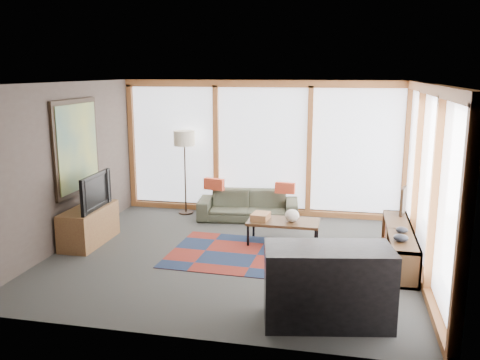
% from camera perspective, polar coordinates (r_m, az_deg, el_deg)
% --- Properties ---
extents(ground, '(5.50, 5.50, 0.00)m').
position_cam_1_polar(ground, '(7.86, -0.61, -8.47)').
color(ground, '#2E2E2B').
rests_on(ground, ground).
extents(room_envelope, '(5.52, 5.02, 2.62)m').
position_cam_1_polar(room_envelope, '(7.91, 3.75, 3.21)').
color(room_envelope, '#443732').
rests_on(room_envelope, ground).
extents(rug, '(2.74, 1.81, 0.01)m').
position_cam_1_polar(rug, '(7.86, 1.92, -8.43)').
color(rug, maroon).
rests_on(rug, ground).
extents(sofa, '(1.94, 0.95, 0.55)m').
position_cam_1_polar(sofa, '(9.63, 0.92, -2.86)').
color(sofa, '#313427').
rests_on(sofa, ground).
extents(pillow_left, '(0.41, 0.20, 0.22)m').
position_cam_1_polar(pillow_left, '(9.68, -2.93, -0.46)').
color(pillow_left, '#C14025').
rests_on(pillow_left, sofa).
extents(pillow_right, '(0.38, 0.15, 0.20)m').
position_cam_1_polar(pillow_right, '(9.42, 5.08, -0.90)').
color(pillow_right, '#C14025').
rests_on(pillow_right, sofa).
extents(floor_lamp, '(0.41, 0.41, 1.64)m').
position_cam_1_polar(floor_lamp, '(9.97, -6.18, 0.83)').
color(floor_lamp, '#322319').
rests_on(floor_lamp, ground).
extents(coffee_table, '(1.15, 0.58, 0.38)m').
position_cam_1_polar(coffee_table, '(8.36, 4.88, -5.84)').
color(coffee_table, '#382410').
rests_on(coffee_table, ground).
extents(book_stack, '(0.30, 0.36, 0.11)m').
position_cam_1_polar(book_stack, '(8.32, 2.32, -4.10)').
color(book_stack, '#976238').
rests_on(book_stack, coffee_table).
extents(vase, '(0.29, 0.29, 0.20)m').
position_cam_1_polar(vase, '(8.24, 5.86, -3.99)').
color(vase, beige).
rests_on(vase, coffee_table).
extents(bookshelf, '(0.37, 2.04, 0.51)m').
position_cam_1_polar(bookshelf, '(7.89, 17.44, -7.00)').
color(bookshelf, '#382410').
rests_on(bookshelf, ground).
extents(bowl_a, '(0.21, 0.21, 0.10)m').
position_cam_1_polar(bowl_a, '(7.24, 17.62, -6.21)').
color(bowl_a, black).
rests_on(bowl_a, bookshelf).
extents(bowl_b, '(0.18, 0.18, 0.09)m').
position_cam_1_polar(bowl_b, '(7.61, 17.71, -5.36)').
color(bowl_b, black).
rests_on(bowl_b, bookshelf).
extents(shelf_picture, '(0.13, 0.34, 0.45)m').
position_cam_1_polar(shelf_picture, '(8.52, 17.84, -2.26)').
color(shelf_picture, black).
rests_on(shelf_picture, bookshelf).
extents(tv_console, '(0.50, 1.20, 0.60)m').
position_cam_1_polar(tv_console, '(8.67, -16.58, -4.91)').
color(tv_console, brown).
rests_on(tv_console, ground).
extents(television, '(0.17, 1.00, 0.58)m').
position_cam_1_polar(television, '(8.45, -16.47, -1.22)').
color(television, black).
rests_on(television, tv_console).
extents(bar_counter, '(1.49, 0.90, 0.88)m').
position_cam_1_polar(bar_counter, '(5.83, 9.82, -11.58)').
color(bar_counter, black).
rests_on(bar_counter, ground).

